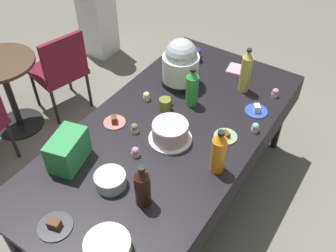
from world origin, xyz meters
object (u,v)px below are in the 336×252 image
object	(u,v)px
cupcake_rose	(172,52)
soda_bottle_orange_juice	(219,152)
cupcake_berry	(147,96)
maroon_chair_right	(60,68)
frosted_layer_cake	(170,132)
glass_salad_bowl	(110,180)
dessert_plate_charcoal	(55,226)
coffee_mug_navy	(195,54)
dessert_plate_sage	(226,136)
slow_cooker	(181,64)
round_cafe_table	(6,83)
soda_bottle_ginger_ale	(246,71)
soda_bottle_lime_soda	(192,88)
dessert_plate_coral	(114,121)
ceramic_snack_bowl	(108,247)
cupcake_lemon	(135,152)
soda_carton	(68,150)
water_cooler	(96,5)
dessert_plate_cobalt	(256,110)
coffee_mug_olive	(165,104)
cupcake_vanilla	(275,93)
potluck_table	(168,138)
cupcake_cocoa	(135,128)
cupcake_mint	(255,128)
soda_bottle_cola	(142,186)

from	to	relation	value
cupcake_rose	soda_bottle_orange_juice	bearing A→B (deg)	-134.99
cupcake_berry	maroon_chair_right	xyz separation A→B (m)	(0.19, 1.13, -0.29)
frosted_layer_cake	maroon_chair_right	distance (m)	1.59
maroon_chair_right	glass_salad_bowl	bearing A→B (deg)	-123.35
dessert_plate_charcoal	coffee_mug_navy	xyz separation A→B (m)	(1.76, 0.19, 0.04)
dessert_plate_sage	cupcake_berry	bearing A→B (deg)	87.47
slow_cooker	round_cafe_table	world-z (taller)	slow_cooker
soda_bottle_ginger_ale	soda_bottle_lime_soda	size ratio (longest dim) A/B	1.18
cupcake_rose	dessert_plate_coral	bearing A→B (deg)	-171.77
frosted_layer_cake	ceramic_snack_bowl	distance (m)	0.84
frosted_layer_cake	cupcake_lemon	world-z (taller)	frosted_layer_cake
ceramic_snack_bowl	soda_carton	size ratio (longest dim) A/B	0.90
frosted_layer_cake	dessert_plate_coral	xyz separation A→B (m)	(-0.08, 0.40, -0.05)
water_cooler	soda_bottle_lime_soda	bearing A→B (deg)	-119.41
ceramic_snack_bowl	dessert_plate_coral	world-z (taller)	ceramic_snack_bowl
soda_bottle_ginger_ale	soda_bottle_orange_juice	distance (m)	0.82
slow_cooker	dessert_plate_cobalt	distance (m)	0.64
frosted_layer_cake	maroon_chair_right	world-z (taller)	frosted_layer_cake
dessert_plate_sage	coffee_mug_olive	bearing A→B (deg)	87.60
cupcake_vanilla	maroon_chair_right	distance (m)	1.94
dessert_plate_charcoal	cupcake_lemon	bearing A→B (deg)	-4.13
soda_carton	round_cafe_table	world-z (taller)	soda_carton
soda_bottle_ginger_ale	ceramic_snack_bowl	bearing A→B (deg)	-179.72
potluck_table	cupcake_cocoa	xyz separation A→B (m)	(-0.12, 0.18, 0.09)
cupcake_cocoa	maroon_chair_right	world-z (taller)	maroon_chair_right
cupcake_berry	soda_carton	size ratio (longest dim) A/B	0.26
cupcake_mint	soda_carton	xyz separation A→B (m)	(-0.86, 0.82, 0.07)
cupcake_rose	soda_bottle_orange_juice	xyz separation A→B (m)	(-0.90, -0.90, 0.11)
soda_bottle_orange_juice	soda_carton	world-z (taller)	soda_bottle_orange_juice
ceramic_snack_bowl	soda_bottle_cola	size ratio (longest dim) A/B	0.82
coffee_mug_navy	cupcake_vanilla	bearing A→B (deg)	-97.51
frosted_layer_cake	cupcake_berry	distance (m)	0.44
cupcake_vanilla	soda_carton	xyz separation A→B (m)	(-1.28, 0.79, 0.07)
coffee_mug_navy	maroon_chair_right	world-z (taller)	same
cupcake_lemon	soda_carton	distance (m)	0.40
cupcake_berry	soda_bottle_lime_soda	size ratio (longest dim) A/B	0.23
soda_bottle_lime_soda	maroon_chair_right	size ratio (longest dim) A/B	0.35
frosted_layer_cake	soda_carton	world-z (taller)	soda_carton
soda_bottle_lime_soda	water_cooler	size ratio (longest dim) A/B	0.24
cupcake_rose	coffee_mug_olive	bearing A→B (deg)	-150.99
soda_bottle_ginger_ale	soda_bottle_lime_soda	world-z (taller)	soda_bottle_ginger_ale
cupcake_cocoa	coffee_mug_navy	distance (m)	0.96
soda_bottle_ginger_ale	coffee_mug_navy	xyz separation A→B (m)	(0.15, 0.50, -0.11)
slow_cooker	dessert_plate_charcoal	bearing A→B (deg)	-175.05
soda_bottle_cola	soda_carton	size ratio (longest dim) A/B	1.09
round_cafe_table	cupcake_mint	bearing A→B (deg)	-80.24
ceramic_snack_bowl	cupcake_rose	world-z (taller)	ceramic_snack_bowl
cupcake_lemon	dessert_plate_sage	bearing A→B (deg)	-40.64
cupcake_lemon	soda_bottle_orange_juice	distance (m)	0.51
cupcake_lemon	coffee_mug_navy	bearing A→B (deg)	11.86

